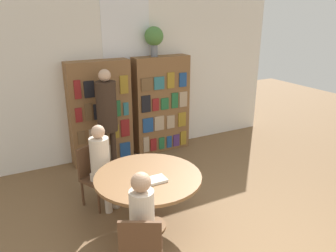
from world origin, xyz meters
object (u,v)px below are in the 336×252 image
librarian_standing (107,110)px  flower_vase (154,37)px  chair_near_camera (142,249)px  bookshelf_right (161,104)px  seated_reader_right (143,219)px  reading_table (148,183)px  chair_left_side (95,173)px  seated_reader_left (102,162)px  bookshelf_left (100,113)px

librarian_standing → flower_vase: bearing=24.4°
chair_near_camera → librarian_standing: bearing=106.8°
chair_near_camera → librarian_standing: size_ratio=0.49×
bookshelf_right → seated_reader_right: size_ratio=1.51×
bookshelf_right → librarian_standing: bearing=-158.2°
flower_vase → librarian_standing: size_ratio=0.30×
chair_near_camera → seated_reader_right: (0.09, 0.16, 0.22)m
reading_table → chair_near_camera: (-0.47, -0.88, -0.16)m
chair_left_side → librarian_standing: (0.49, 0.85, 0.63)m
bookshelf_right → seated_reader_left: (-1.67, -1.52, -0.23)m
chair_left_side → chair_near_camera: bearing=63.0°
bookshelf_left → seated_reader_right: bearing=-99.1°
chair_near_camera → librarian_standing: 2.76m
bookshelf_left → chair_near_camera: 3.22m
seated_reader_left → reading_table: bearing=90.0°
chair_left_side → seated_reader_right: size_ratio=0.70×
chair_near_camera → librarian_standing: librarian_standing is taller
bookshelf_right → librarian_standing: 1.36m
bookshelf_right → reading_table: 2.63m
librarian_standing → bookshelf_right: bearing=21.8°
bookshelf_right → reading_table: bearing=-120.2°
seated_reader_left → librarian_standing: (0.42, 1.01, 0.42)m
bookshelf_left → bookshelf_right: same height
librarian_standing → reading_table: bearing=-91.9°
reading_table → chair_near_camera: chair_near_camera is taller
bookshelf_right → flower_vase: size_ratio=3.46×
reading_table → librarian_standing: size_ratio=0.74×
bookshelf_left → flower_vase: 1.68m
seated_reader_left → flower_vase: bearing=-160.9°
flower_vase → chair_left_side: flower_vase is taller
chair_left_side → seated_reader_left: 0.28m
seated_reader_left → librarian_standing: bearing=-138.0°
flower_vase → reading_table: 2.99m
reading_table → seated_reader_left: 0.82m
seated_reader_left → librarian_standing: 1.17m
bookshelf_right → chair_near_camera: 3.64m
flower_vase → seated_reader_left: bearing=-135.2°
bookshelf_left → bookshelf_right: 1.23m
bookshelf_left → seated_reader_right: size_ratio=1.51×
seated_reader_right → librarian_standing: 2.55m
reading_table → chair_near_camera: size_ratio=1.52×
bookshelf_left → chair_left_side: (-0.52, -1.36, -0.45)m
chair_near_camera → bookshelf_right: bearing=88.6°
chair_near_camera → seated_reader_left: size_ratio=0.71×
chair_left_side → librarian_standing: 1.17m
bookshelf_left → reading_table: size_ratio=1.41×
reading_table → chair_left_side: chair_left_side is taller
seated_reader_right → flower_vase: bearing=90.6°
bookshelf_left → flower_vase: flower_vase is taller
bookshelf_left → reading_table: bookshelf_left is taller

